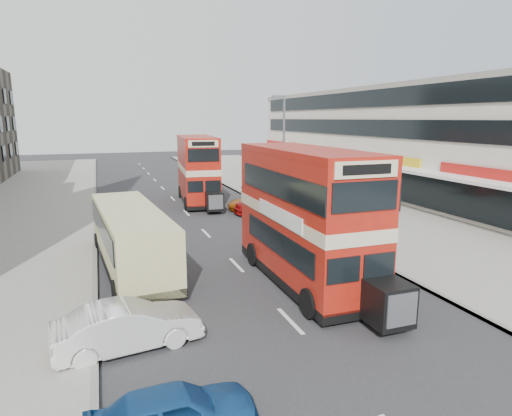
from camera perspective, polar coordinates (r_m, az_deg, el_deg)
name	(u,v)px	position (r m, az deg, el deg)	size (l,w,h in m)	color
ground	(319,351)	(13.46, 8.14, -17.89)	(160.00, 160.00, 0.00)	#28282B
road_surface	(186,213)	(31.51, -9.05, -0.63)	(12.00, 90.00, 0.01)	#28282B
pavement_right	(335,201)	(35.65, 10.24, 0.87)	(12.00, 90.00, 0.15)	gray
kerb_left	(95,218)	(30.99, -20.20, -1.28)	(0.20, 90.00, 0.16)	gray
kerb_right	(266,206)	(33.13, 1.36, 0.24)	(0.20, 90.00, 0.16)	gray
commercial_row	(405,140)	(41.23, 18.78, 8.34)	(9.90, 46.20, 9.30)	beige
street_lamp	(283,145)	(30.84, 3.49, 8.20)	(1.00, 0.20, 8.12)	slate
bus_main	(306,216)	(17.53, 6.46, -1.06)	(2.67, 9.59, 5.28)	black
bus_second	(198,169)	(34.89, -7.60, 5.01)	(3.31, 9.37, 5.05)	black
coach	(131,236)	(20.21, -15.98, -3.51)	(3.18, 9.68, 2.52)	black
car_left_near	(174,414)	(10.15, -10.66, -24.82)	(1.43, 3.56, 1.21)	navy
car_left_front	(128,326)	(13.64, -16.33, -14.55)	(1.46, 4.20, 1.38)	silver
car_right_a	(269,203)	(30.98, 1.75, 0.71)	(2.10, 5.16, 1.50)	#A71210
car_right_b	(254,203)	(32.04, -0.32, 0.69)	(1.78, 3.86, 1.07)	#B75E12
pedestrian_near	(337,206)	(28.55, 10.47, 0.31)	(0.71, 0.48, 1.91)	gray
pedestrian_far	(258,178)	(42.31, 0.32, 3.98)	(0.99, 0.41, 1.69)	gray
cyclist	(245,195)	(33.71, -1.40, 1.70)	(0.73, 1.81, 2.33)	gray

